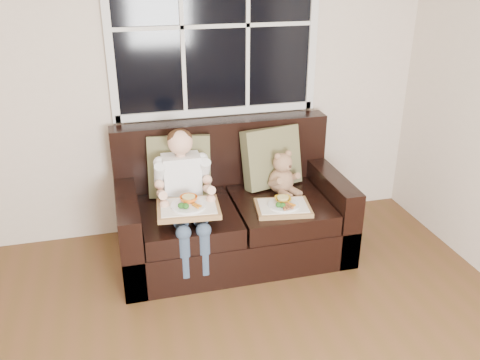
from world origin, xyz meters
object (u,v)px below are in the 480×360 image
object	(u,v)px
child	(184,185)
tray_right	(283,206)
loveseat	(231,214)
tray_left	(188,207)
teddy_bear	(282,176)

from	to	relation	value
child	tray_right	world-z (taller)	child
child	tray_right	distance (m)	0.73
loveseat	tray_left	bearing A→B (deg)	-138.97
teddy_bear	tray_left	xyz separation A→B (m)	(-0.78, -0.32, -0.01)
loveseat	child	distance (m)	0.51
loveseat	tray_right	world-z (taller)	loveseat
loveseat	tray_left	distance (m)	0.56
loveseat	teddy_bear	xyz separation A→B (m)	(0.40, -0.01, 0.28)
child	teddy_bear	size ratio (longest dim) A/B	2.57
child	tray_right	xyz separation A→B (m)	(0.68, -0.17, -0.17)
teddy_bear	tray_right	bearing A→B (deg)	-126.94
loveseat	tray_right	size ratio (longest dim) A/B	3.96
loveseat	tray_right	distance (m)	0.46
tray_left	tray_right	distance (m)	0.70
tray_right	teddy_bear	bearing A→B (deg)	81.52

